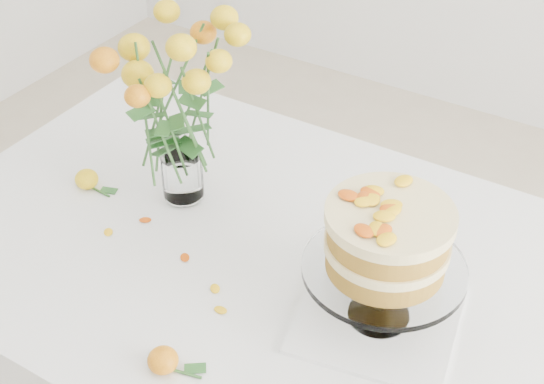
% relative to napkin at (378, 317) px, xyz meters
% --- Properties ---
extents(table, '(1.43, 0.93, 0.76)m').
position_rel_napkin_xyz_m(table, '(-0.27, 0.05, -0.09)').
color(table, tan).
rests_on(table, ground).
extents(napkin, '(0.32, 0.32, 0.01)m').
position_rel_napkin_xyz_m(napkin, '(0.00, 0.00, 0.00)').
color(napkin, white).
rests_on(napkin, table).
extents(cake_stand, '(0.28, 0.28, 0.25)m').
position_rel_napkin_xyz_m(cake_stand, '(0.00, -0.00, 0.17)').
color(cake_stand, white).
rests_on(cake_stand, napkin).
extents(rose_vase, '(0.34, 0.34, 0.44)m').
position_rel_napkin_xyz_m(rose_vase, '(-0.51, 0.11, 0.26)').
color(rose_vase, white).
rests_on(rose_vase, table).
extents(loose_rose_near, '(0.09, 0.05, 0.04)m').
position_rel_napkin_xyz_m(loose_rose_near, '(-0.72, 0.02, 0.02)').
color(loose_rose_near, yellow).
rests_on(loose_rose_near, table).
extents(loose_rose_far, '(0.09, 0.05, 0.04)m').
position_rel_napkin_xyz_m(loose_rose_far, '(-0.26, -0.29, 0.02)').
color(loose_rose_far, '#BE5E09').
rests_on(loose_rose_far, table).
extents(stray_petal_a, '(0.03, 0.02, 0.00)m').
position_rel_napkin_xyz_m(stray_petal_a, '(-0.39, -0.05, -0.00)').
color(stray_petal_a, yellow).
rests_on(stray_petal_a, table).
extents(stray_petal_b, '(0.03, 0.02, 0.00)m').
position_rel_napkin_xyz_m(stray_petal_b, '(-0.29, -0.09, -0.00)').
color(stray_petal_b, yellow).
rests_on(stray_petal_b, table).
extents(stray_petal_c, '(0.03, 0.02, 0.00)m').
position_rel_napkin_xyz_m(stray_petal_c, '(-0.25, -0.13, -0.00)').
color(stray_petal_c, yellow).
rests_on(stray_petal_c, table).
extents(stray_petal_d, '(0.03, 0.02, 0.00)m').
position_rel_napkin_xyz_m(stray_petal_d, '(-0.53, -0.00, -0.00)').
color(stray_petal_d, yellow).
rests_on(stray_petal_d, table).
extents(stray_petal_e, '(0.03, 0.02, 0.00)m').
position_rel_napkin_xyz_m(stray_petal_e, '(-0.57, -0.07, -0.00)').
color(stray_petal_e, yellow).
rests_on(stray_petal_e, table).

